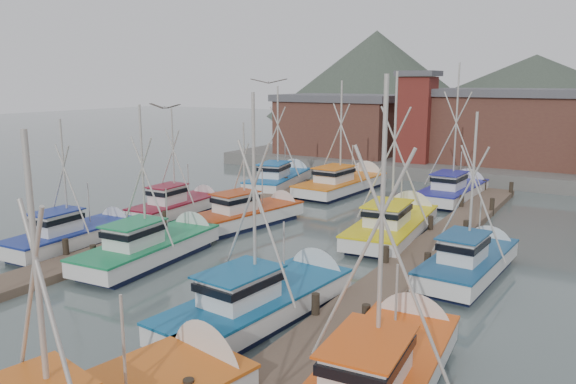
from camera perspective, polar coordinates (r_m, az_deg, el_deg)
The scene contains 21 objects.
ground at distance 25.94m, azimuth -6.94°, elevation -8.78°, with size 260.00×260.00×0.00m, color #516261.
dock_left at distance 33.18m, azimuth -12.22°, elevation -4.10°, with size 2.30×46.00×1.50m.
dock_right at distance 26.03m, azimuth 11.17°, elevation -8.35°, with size 2.30×46.00×1.50m.
quay at distance 58.71m, azimuth 15.83°, elevation 2.75°, with size 44.00×16.00×1.20m, color slate.
shed_left at distance 60.27m, azimuth 5.31°, elevation 6.92°, with size 12.72×8.48×6.20m.
shed_center at distance 57.01m, azimuth 21.90°, elevation 6.27°, with size 14.84×9.54×6.90m.
lookout_tower at distance 54.96m, azimuth 12.96°, elevation 7.53°, with size 3.60×3.60×8.50m.
distant_hills at distance 144.70m, azimuth 20.05°, elevation 7.08°, with size 175.00×140.00×42.00m.
boat_4 at distance 29.05m, azimuth -13.28°, elevation -5.39°, with size 3.43×9.02×8.49m.
boat_5 at distance 21.73m, azimuth -2.07°, elevation -10.83°, with size 3.79×9.56×9.27m.
boat_6 at distance 32.42m, azimuth -20.52°, elevation -4.08°, with size 3.11×8.04×7.54m.
boat_7 at distance 17.18m, azimuth 9.76°, elevation -17.29°, with size 3.96×9.31×9.82m.
boat_8 at distance 35.07m, azimuth -3.65°, elevation -2.25°, with size 4.03×8.74×7.08m.
boat_9 at distance 33.12m, azimuth 10.84°, elevation -3.22°, with size 4.14×10.28×10.28m.
boat_10 at distance 38.01m, azimuth -10.80°, elevation -1.36°, with size 3.15×7.84×7.71m.
boat_11 at distance 27.39m, azimuth 18.16°, elevation -6.68°, with size 3.33×8.38×8.20m.
boat_12 at distance 45.69m, azimuth 5.82°, elevation 0.90°, with size 4.03×10.62×9.84m.
boat_13 at distance 44.28m, azimuth 16.63°, elevation 0.16°, with size 4.34×9.57×10.96m.
boat_14 at distance 47.57m, azimuth -0.71°, elevation 1.37°, with size 4.75×9.92×9.26m.
gull_near at distance 21.73m, azimuth -12.42°, elevation 8.44°, with size 1.55×0.63×0.24m.
gull_far at distance 21.66m, azimuth -1.99°, elevation 11.13°, with size 1.55×0.64×0.24m.
Camera 1 is at (15.13, -19.12, 8.85)m, focal length 35.00 mm.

